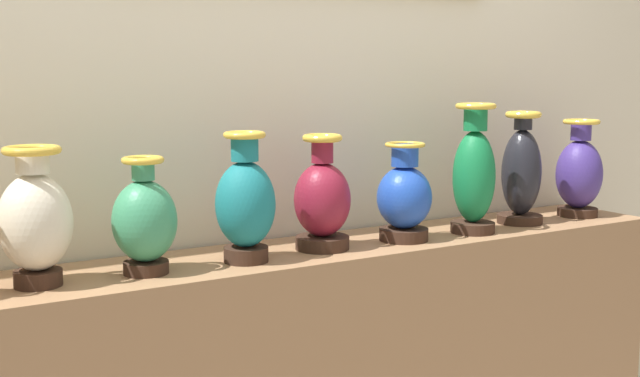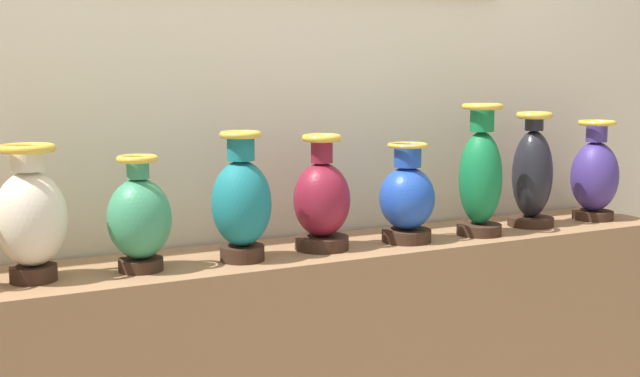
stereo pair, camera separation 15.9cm
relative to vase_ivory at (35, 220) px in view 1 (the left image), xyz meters
The scene contains 9 objects.
back_wall 0.95m from the vase_ivory, 18.16° to the left, with size 4.75×0.14×2.94m.
vase_ivory is the anchor object (origin of this frame).
vase_jade 0.27m from the vase_ivory, ahead, with size 0.17×0.17×0.30m.
vase_teal 0.55m from the vase_ivory, ahead, with size 0.17×0.17×0.36m.
vase_burgundy 0.81m from the vase_ivory, ahead, with size 0.17×0.17×0.34m.
vase_sapphire 1.09m from the vase_ivory, ahead, with size 0.17×0.17×0.30m.
vase_emerald 1.36m from the vase_ivory, ahead, with size 0.14×0.14×0.42m.
vase_onyx 1.61m from the vase_ivory, ahead, with size 0.16×0.16×0.39m.
vase_indigo 1.90m from the vase_ivory, ahead, with size 0.17×0.17×0.35m.
Camera 1 is at (-1.21, -2.01, 1.43)m, focal length 45.05 mm.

